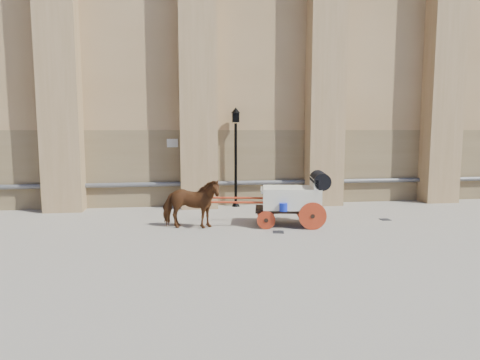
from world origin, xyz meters
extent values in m
plane|color=gray|center=(0.00, 0.00, 0.00)|extent=(90.00, 90.00, 0.00)
cube|color=tan|center=(2.00, 8.00, 9.00)|extent=(44.00, 8.00, 18.00)
cube|color=olive|center=(2.00, 4.15, 1.50)|extent=(44.00, 0.35, 3.00)
cylinder|color=#59595B|center=(2.00, 3.88, 0.90)|extent=(42.00, 0.18, 0.18)
cube|color=beige|center=(-2.00, 3.97, 2.50)|extent=(0.42, 0.04, 0.32)
imported|color=#562912|center=(-1.40, 0.10, 0.77)|extent=(1.94, 1.14, 1.54)
cube|color=black|center=(1.67, 0.12, 0.52)|extent=(2.20, 1.30, 0.11)
cube|color=beige|center=(1.76, 0.10, 0.89)|extent=(1.97, 1.48, 0.66)
cube|color=beige|center=(2.45, -0.03, 1.27)|extent=(0.35, 1.18, 0.52)
cube|color=beige|center=(0.98, 0.25, 1.13)|extent=(0.51, 1.08, 0.09)
cylinder|color=black|center=(2.64, -0.06, 1.45)|extent=(0.73, 1.25, 0.53)
cylinder|color=#B03116|center=(2.26, -0.58, 0.42)|extent=(0.84, 0.21, 0.84)
cylinder|color=#B03116|center=(2.47, 0.56, 0.42)|extent=(0.84, 0.21, 0.84)
cylinder|color=#B03116|center=(0.87, -0.33, 0.28)|extent=(0.56, 0.16, 0.56)
cylinder|color=#B03116|center=(1.08, 0.82, 0.28)|extent=(0.56, 0.16, 0.56)
cylinder|color=#B03116|center=(0.07, -0.02, 0.80)|extent=(2.23, 0.48, 0.07)
cylinder|color=#B03116|center=(0.22, 0.82, 0.80)|extent=(2.23, 0.48, 0.07)
cylinder|color=#1229CC|center=(1.37, -0.49, 0.70)|extent=(0.24, 0.24, 0.24)
cylinder|color=black|center=(0.44, 3.64, 1.63)|extent=(0.11, 0.11, 3.26)
cone|color=black|center=(0.44, 3.64, 0.16)|extent=(0.33, 0.33, 0.33)
cube|color=black|center=(0.44, 3.64, 3.49)|extent=(0.25, 0.25, 0.38)
cone|color=black|center=(0.44, 3.64, 3.76)|extent=(0.36, 0.36, 0.22)
cube|color=black|center=(1.16, -0.76, 0.01)|extent=(0.37, 0.37, 0.01)
cube|color=black|center=(5.13, 0.48, 0.01)|extent=(0.33, 0.33, 0.01)
camera|label=1|loc=(-1.66, -12.90, 3.06)|focal=32.00mm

